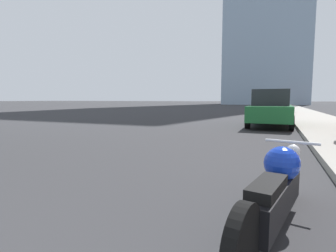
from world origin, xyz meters
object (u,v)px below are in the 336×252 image
at_px(motorcycle, 276,190).
at_px(parked_car_green, 270,109).
at_px(parked_car_red, 274,104).
at_px(parked_car_blue, 275,102).
at_px(parked_car_yellow, 274,103).

xyz_separation_m(motorcycle, parked_car_green, (-0.24, 10.67, 0.47)).
xyz_separation_m(parked_car_red, parked_car_blue, (-0.04, 24.42, -0.04)).
height_order(parked_car_red, parked_car_yellow, parked_car_red).
relative_size(motorcycle, parked_car_green, 0.53).
bearing_deg(parked_car_blue, motorcycle, -83.83).
relative_size(parked_car_red, parked_car_yellow, 0.96).
height_order(parked_car_green, parked_car_blue, parked_car_green).
bearing_deg(parked_car_green, parked_car_blue, 90.61).
relative_size(parked_car_green, parked_car_red, 1.12).
bearing_deg(parked_car_green, motorcycle, -87.95).
height_order(motorcycle, parked_car_red, parked_car_red).
distance_m(parked_car_yellow, parked_car_blue, 12.58).
bearing_deg(parked_car_red, parked_car_green, -86.26).
height_order(parked_car_green, parked_car_yellow, parked_car_green).
bearing_deg(parked_car_yellow, parked_car_green, -90.88).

